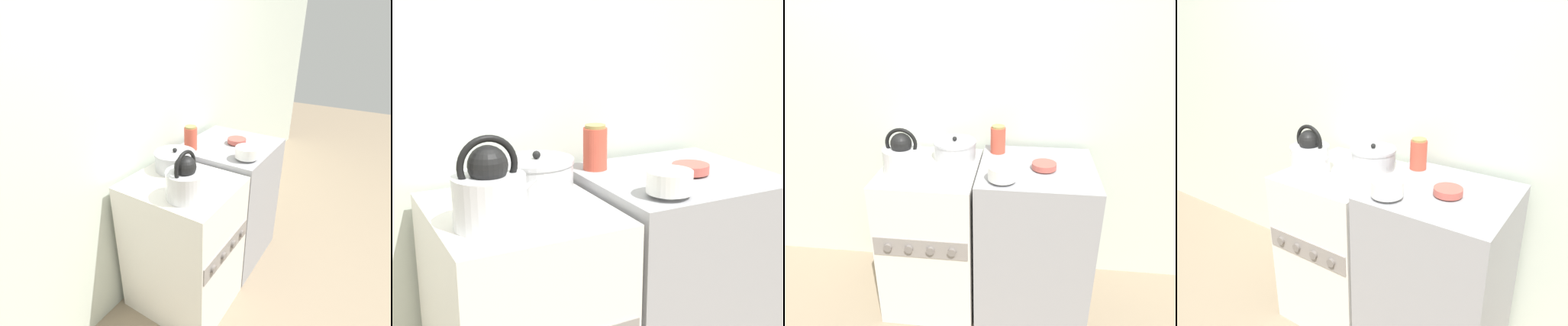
% 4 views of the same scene
% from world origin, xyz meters
% --- Properties ---
extents(ground_plane, '(12.00, 12.00, 0.00)m').
position_xyz_m(ground_plane, '(0.00, 0.00, 0.00)').
color(ground_plane, gray).
extents(wall_back, '(7.00, 0.06, 2.50)m').
position_xyz_m(wall_back, '(0.00, 0.68, 1.25)').
color(wall_back, silver).
rests_on(wall_back, ground_plane).
extents(stove, '(0.54, 0.63, 0.91)m').
position_xyz_m(stove, '(-0.00, 0.31, 0.45)').
color(stove, silver).
rests_on(stove, ground_plane).
extents(counter, '(0.64, 0.61, 0.94)m').
position_xyz_m(counter, '(0.61, 0.30, 0.47)').
color(counter, '#99999E').
rests_on(counter, ground_plane).
extents(kettle, '(0.25, 0.21, 0.27)m').
position_xyz_m(kettle, '(-0.12, 0.20, 1.01)').
color(kettle, silver).
rests_on(kettle, stove).
extents(cooking_pot, '(0.26, 0.26, 0.14)m').
position_xyz_m(cooking_pot, '(0.12, 0.44, 0.97)').
color(cooking_pot, '#B2B2B7').
rests_on(cooking_pot, stove).
extents(enamel_bowl, '(0.15, 0.15, 0.08)m').
position_xyz_m(enamel_bowl, '(0.43, 0.10, 0.99)').
color(enamel_bowl, white).
rests_on(enamel_bowl, counter).
extents(small_ceramic_bowl, '(0.13, 0.13, 0.04)m').
position_xyz_m(small_ceramic_bowl, '(0.64, 0.27, 0.96)').
color(small_ceramic_bowl, '#B75147').
rests_on(small_ceramic_bowl, counter).
extents(storage_jar, '(0.09, 0.09, 0.17)m').
position_xyz_m(storage_jar, '(0.37, 0.49, 1.02)').
color(storage_jar, '#CC4C38').
rests_on(storage_jar, counter).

